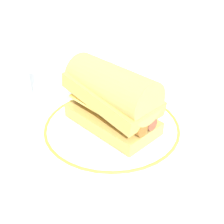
# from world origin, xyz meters

# --- Properties ---
(ground_plane) EXTENTS (1.50, 1.50, 0.00)m
(ground_plane) POSITION_xyz_m (0.00, 0.00, 0.00)
(ground_plane) COLOR silver
(plate) EXTENTS (0.30, 0.30, 0.01)m
(plate) POSITION_xyz_m (0.01, 0.03, 0.01)
(plate) COLOR white
(plate) RESTS_ON ground_plane
(sausage_sandwich) EXTENTS (0.20, 0.13, 0.13)m
(sausage_sandwich) POSITION_xyz_m (0.01, 0.03, 0.08)
(sausage_sandwich) COLOR tan
(sausage_sandwich) RESTS_ON plate
(drinking_glass) EXTENTS (0.06, 0.06, 0.11)m
(drinking_glass) POSITION_xyz_m (-0.25, 0.01, 0.05)
(drinking_glass) COLOR silver
(drinking_glass) RESTS_ON ground_plane
(salt_shaker) EXTENTS (0.03, 0.03, 0.07)m
(salt_shaker) POSITION_xyz_m (-0.12, 0.24, 0.04)
(salt_shaker) COLOR white
(salt_shaker) RESTS_ON ground_plane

